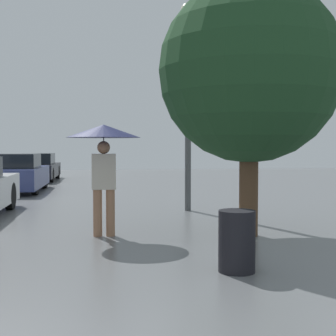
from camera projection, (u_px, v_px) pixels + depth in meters
pedestrian at (104, 143)px, 8.14m from camera, size 1.29×1.29×1.96m
parked_car_third at (14, 174)px, 16.23m from camera, size 1.90×3.99×1.33m
parked_car_farthest at (37, 168)px, 21.68m from camera, size 1.75×4.25×1.27m
tree at (250, 72)px, 8.12m from camera, size 3.18×3.18×4.46m
street_lamp at (188, 81)px, 11.36m from camera, size 0.37×0.37×5.04m
trash_bin at (237, 241)px, 5.86m from camera, size 0.46×0.46×0.77m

